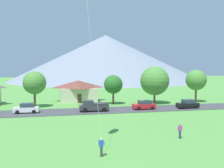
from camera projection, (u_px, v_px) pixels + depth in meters
name	position (u px, v px, depth m)	size (l,w,h in m)	color
road_strip	(79.00, 111.00, 46.37)	(160.00, 7.17, 0.08)	#424247
mountain_far_west_ridge	(106.00, 58.00, 152.53)	(111.49, 111.49, 26.99)	gray
mountain_central_ridge	(109.00, 61.00, 182.24)	(109.65, 109.65, 24.75)	#8E939E
house_leftmost	(78.00, 90.00, 60.66)	(9.01, 7.55, 4.89)	beige
tree_near_left	(196.00, 80.00, 58.83)	(4.71, 4.71, 7.42)	brown
tree_left_of_center	(35.00, 83.00, 50.96)	(4.58, 4.58, 7.19)	brown
tree_center	(155.00, 81.00, 56.22)	(6.34, 6.34, 8.18)	brown
tree_near_right	(113.00, 85.00, 55.34)	(4.05, 4.05, 6.30)	brown
parked_car_red_west_end	(144.00, 105.00, 48.39)	(4.26, 2.19, 1.68)	red
parked_car_white_mid_east	(27.00, 108.00, 44.51)	(4.24, 2.16, 1.68)	white
parked_car_black_east_end	(188.00, 104.00, 49.67)	(4.28, 2.23, 1.68)	black
pickup_truck_charcoal_west_side	(93.00, 106.00, 46.15)	(5.24, 2.41, 1.99)	#333338
watcher_person	(180.00, 131.00, 28.70)	(0.56, 0.24, 1.68)	navy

